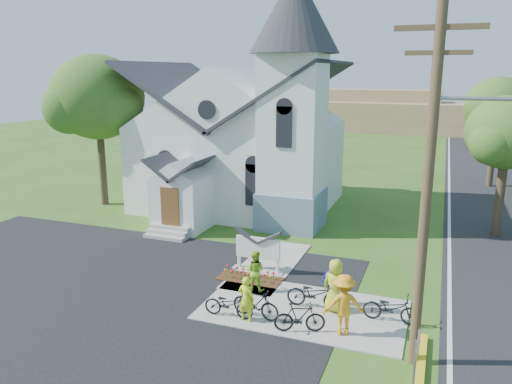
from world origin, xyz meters
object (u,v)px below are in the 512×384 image
at_px(cyclist_3, 344,305).
at_px(bike_2, 314,294).
at_px(bike_1, 256,303).
at_px(bike_3, 300,317).
at_px(cyclist_4, 335,285).
at_px(utility_pole, 430,179).
at_px(cyclist_0, 246,299).
at_px(bike_4, 391,308).
at_px(cyclist_2, 334,282).
at_px(stop_sign, 417,357).
at_px(bike_0, 229,304).
at_px(church_sign, 258,248).
at_px(cyclist_1, 255,271).

bearing_deg(cyclist_3, bike_2, -70.86).
xyz_separation_m(bike_1, bike_3, (1.63, -0.37, -0.03)).
xyz_separation_m(bike_2, cyclist_4, (0.71, 0.03, 0.43)).
bearing_deg(bike_2, utility_pole, -124.56).
distance_m(cyclist_0, bike_4, 4.80).
relative_size(cyclist_3, cyclist_4, 1.05).
bearing_deg(cyclist_2, bike_1, 25.11).
bearing_deg(stop_sign, bike_3, 138.99).
bearing_deg(cyclist_0, cyclist_2, -132.04).
xyz_separation_m(cyclist_0, bike_2, (1.90, 1.69, -0.26)).
bearing_deg(cyclist_0, utility_pole, -179.60).
bearing_deg(cyclist_0, bike_3, -176.51).
bearing_deg(cyclist_3, stop_sign, 100.27).
bearing_deg(bike_2, cyclist_2, -50.37).
distance_m(utility_pole, bike_0, 7.84).
bearing_deg(bike_4, utility_pole, -156.60).
xyz_separation_m(bike_1, bike_4, (4.29, 1.32, -0.04)).
distance_m(church_sign, cyclist_0, 4.29).
xyz_separation_m(bike_2, bike_3, (-0.04, -1.78, -0.02)).
relative_size(bike_3, cyclist_4, 0.87).
distance_m(bike_2, cyclist_4, 0.83).
bearing_deg(cyclist_2, church_sign, -43.70).
relative_size(utility_pole, cyclist_4, 5.30).
distance_m(cyclist_0, cyclist_2, 3.32).
bearing_deg(utility_pole, bike_4, 113.04).
xyz_separation_m(utility_pole, bike_1, (-5.21, 0.84, -4.83)).
bearing_deg(church_sign, cyclist_1, -73.09).
relative_size(cyclist_1, bike_1, 0.90).
bearing_deg(cyclist_4, stop_sign, 132.69).
height_order(cyclist_3, cyclist_4, cyclist_3).
relative_size(cyclist_2, cyclist_3, 0.84).
distance_m(stop_sign, bike_0, 7.10).
height_order(cyclist_3, bike_4, cyclist_3).
relative_size(bike_2, cyclist_4, 1.04).
xyz_separation_m(cyclist_1, bike_2, (2.47, -0.63, -0.27)).
xyz_separation_m(bike_0, bike_2, (2.55, 1.67, 0.06)).
bearing_deg(church_sign, cyclist_0, -74.81).
xyz_separation_m(bike_3, cyclist_4, (0.75, 1.81, 0.45)).
height_order(cyclist_4, bike_4, cyclist_4).
height_order(utility_pole, cyclist_2, utility_pole).
distance_m(bike_2, bike_4, 2.62).
bearing_deg(cyclist_1, bike_1, 110.26).
bearing_deg(cyclist_1, stop_sign, 136.30).
bearing_deg(church_sign, cyclist_2, -28.20).
xyz_separation_m(church_sign, bike_2, (3.02, -2.45, -0.46)).
bearing_deg(bike_3, cyclist_1, 24.94).
distance_m(bike_1, bike_4, 4.49).
relative_size(church_sign, cyclist_4, 1.17).
bearing_deg(bike_1, bike_2, -41.56).
bearing_deg(church_sign, stop_sign, -48.12).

